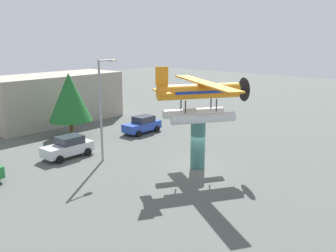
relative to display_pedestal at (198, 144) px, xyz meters
The scene contains 8 objects.
ground_plane 1.85m from the display_pedestal, ahead, with size 140.00×140.00×0.00m, color #515651.
display_pedestal is the anchor object (origin of this frame).
floatplane_monument 3.53m from the display_pedestal, 31.95° to the right, with size 7.00×9.41×4.00m.
car_mid_silver 10.86m from the display_pedestal, 117.75° to the left, with size 4.20×2.02×1.76m.
car_far_blue 11.67m from the display_pedestal, 66.41° to the left, with size 4.20×2.02×1.76m.
streetlight_primary 8.09m from the display_pedestal, 118.21° to the left, with size 1.84×0.28×8.05m.
storefront_building 22.08m from the display_pedestal, 85.65° to the left, with size 15.15×6.41×5.54m, color #9E9384.
tree_east 14.80m from the display_pedestal, 95.02° to the left, with size 4.18×4.18×6.38m.
Camera 1 is at (-21.56, -16.01, 9.70)m, focal length 39.55 mm.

